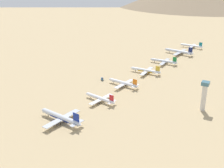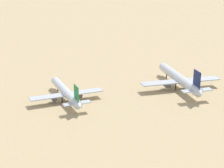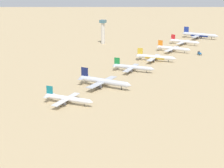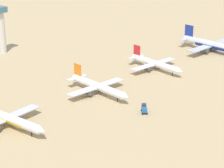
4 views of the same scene
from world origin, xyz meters
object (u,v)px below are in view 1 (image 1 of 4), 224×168
Objects in this scene: parked_jet_1 at (179,52)px; control_tower at (204,95)px; parked_jet_5 at (100,98)px; service_truck at (102,79)px; parked_jet_0 at (192,46)px; parked_jet_3 at (146,70)px; parked_jet_6 at (61,117)px; parked_jet_2 at (164,61)px; parked_jet_4 at (124,83)px.

control_tower is at bearing 113.04° from parked_jet_1.
service_truck is (29.59, -54.99, -1.95)m from parked_jet_5.
parked_jet_0 is 0.81× the size of parked_jet_1.
parked_jet_6 is at bearing 83.37° from parked_jet_3.
parked_jet_2 is 51.40m from parked_jet_3.
control_tower is at bearing 169.43° from service_truck.
parked_jet_3 is at bearing -128.02° from service_truck.
parked_jet_0 is 0.95× the size of parked_jet_4.
parked_jet_1 is at bearing -66.96° from control_tower.
parked_jet_2 is 7.64× the size of service_truck.
parked_jet_5 is at bearing 83.63° from parked_jet_0.
parked_jet_5 is (2.49, 50.05, -0.18)m from parked_jet_4.
parked_jet_1 is 268.81m from parked_jet_6.
parked_jet_4 reaches higher than service_truck.
parked_jet_5 is at bearing 118.28° from service_truck.
parked_jet_1 is 0.97× the size of parked_jet_6.
service_truck is at bearing -79.73° from parked_jet_6.
parked_jet_2 is 0.99× the size of parked_jet_4.
parked_jet_0 is 241.61m from control_tower.
parked_jet_0 is 318.82m from parked_jet_6.
parked_jet_1 reaches higher than service_truck.
control_tower is (-108.64, -85.43, 12.05)m from parked_jet_6.
parked_jet_3 reaches higher than service_truck.
control_tower is (-82.60, 123.71, 12.89)m from parked_jet_2.
control_tower reaches higher than parked_jet_5.
parked_jet_0 is 0.79× the size of parked_jet_6.
parked_jet_2 is at bearing -97.50° from parked_jet_4.
parked_jet_0 is 213.64m from parked_jet_4.
parked_jet_4 reaches higher than parked_jet_0.
parked_jet_3 reaches higher than parked_jet_4.
parked_jet_0 is at bearing -97.20° from parked_jet_4.
parked_jet_6 reaches higher than parked_jet_0.
parked_jet_5 is 0.79× the size of parked_jet_6.
control_tower is (-98.87, -31.01, 13.02)m from parked_jet_5.
parked_jet_4 is (6.15, 53.84, -0.08)m from parked_jet_3.
parked_jet_4 is at bearing 83.27° from parked_jet_1.
parked_jet_5 is 1.35× the size of control_tower.
parked_jet_0 is 108.07m from parked_jet_2.
service_truck is at bearing 65.30° from parked_jet_2.
parked_jet_6 reaches higher than service_truck.
parked_jet_4 is at bearing -96.69° from parked_jet_6.
parked_jet_1 is 1.14× the size of parked_jet_3.
parked_jet_4 is at bearing 82.80° from parked_jet_0.
parked_jet_4 is at bearing -11.17° from control_tower.
control_tower reaches higher than service_truck.
parked_jet_2 is 149.31m from control_tower.
parked_jet_6 is at bearing 83.28° from parked_jet_1.
control_tower reaches higher than parked_jet_6.
parked_jet_0 is 1.00× the size of parked_jet_5.
parked_jet_6 is (39.02, 316.42, 1.00)m from parked_jet_0.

